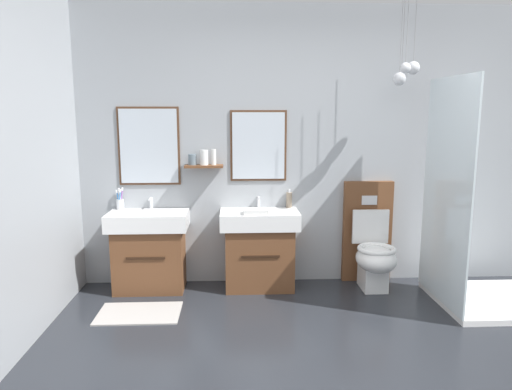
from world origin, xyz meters
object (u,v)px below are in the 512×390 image
vanity_sink_right (259,247)px  shower_tray (475,260)px  vanity_sink_left (150,249)px  toilet (371,248)px  toothbrush_cup (120,203)px  soap_dispenser (289,200)px  folded_hand_towel (256,211)px

vanity_sink_right → shower_tray: 1.91m
vanity_sink_left → toilet: size_ratio=0.75×
toilet → shower_tray: bearing=-32.2°
toothbrush_cup → shower_tray: shower_tray is taller
toilet → shower_tray: shower_tray is taller
soap_dispenser → shower_tray: 1.73m
toilet → toothbrush_cup: 2.44m
soap_dispenser → folded_hand_towel: (-0.34, -0.28, -0.06)m
toothbrush_cup → folded_hand_towel: bearing=-11.8°
vanity_sink_left → folded_hand_towel: 1.07m
toilet → shower_tray: 0.90m
vanity_sink_right → shower_tray: shower_tray is taller
vanity_sink_left → soap_dispenser: (1.33, 0.15, 0.43)m
vanity_sink_left → shower_tray: bearing=-9.8°
soap_dispenser → shower_tray: (1.55, -0.65, -0.42)m
toilet → shower_tray: size_ratio=0.51×
vanity_sink_left → soap_dispenser: bearing=6.6°
vanity_sink_right → toilet: size_ratio=0.75×
toothbrush_cup → soap_dispenser: bearing=0.3°
folded_hand_towel → shower_tray: size_ratio=0.11×
vanity_sink_left → vanity_sink_right: bearing=0.0°
toilet → shower_tray: (0.77, -0.48, 0.03)m
toilet → vanity_sink_right: bearing=179.1°
folded_hand_towel → toothbrush_cup: bearing=168.2°
shower_tray → toothbrush_cup: bearing=168.5°
vanity_sink_right → soap_dispenser: soap_dispenser is taller
shower_tray → folded_hand_towel: bearing=168.8°
toothbrush_cup → soap_dispenser: 1.62m
toilet → toothbrush_cup: size_ratio=4.78×
soap_dispenser → folded_hand_towel: 0.44m
toilet → soap_dispenser: 0.92m
vanity_sink_left → shower_tray: 2.92m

